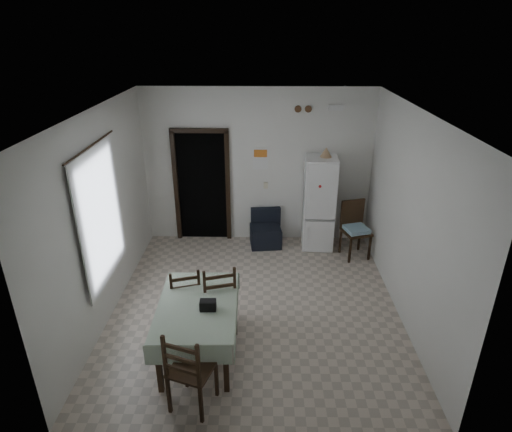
{
  "coord_description": "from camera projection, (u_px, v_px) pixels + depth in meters",
  "views": [
    {
      "loc": [
        0.11,
        -5.32,
        3.88
      ],
      "look_at": [
        0.0,
        0.5,
        1.25
      ],
      "focal_mm": 30.0,
      "sensor_mm": 36.0,
      "label": 1
    }
  ],
  "objects": [
    {
      "name": "black_bag",
      "position": [
        208.0,
        305.0,
        5.09
      ],
      "size": [
        0.2,
        0.12,
        0.13
      ],
      "primitive_type": "cube",
      "rotation": [
        0.0,
        0.0,
        0.03
      ],
      "color": "black",
      "rests_on": "dining_table"
    },
    {
      "name": "wall_front",
      "position": [
        250.0,
        323.0,
        3.8
      ],
      "size": [
        4.2,
        0.02,
        2.9
      ],
      "primitive_type": null,
      "color": "silver",
      "rests_on": "ground"
    },
    {
      "name": "light_switch",
      "position": [
        266.0,
        185.0,
        8.03
      ],
      "size": [
        0.08,
        0.02,
        0.12
      ],
      "primitive_type": "cube",
      "color": "beige",
      "rests_on": "ground"
    },
    {
      "name": "wall_back",
      "position": [
        258.0,
        167.0,
        7.9
      ],
      "size": [
        4.2,
        0.02,
        2.9
      ],
      "primitive_type": null,
      "color": "silver",
      "rests_on": "ground"
    },
    {
      "name": "dining_table",
      "position": [
        199.0,
        329.0,
        5.37
      ],
      "size": [
        0.99,
        1.48,
        0.76
      ],
      "primitive_type": null,
      "rotation": [
        0.0,
        0.0,
        0.03
      ],
      "color": "#A5B89E",
      "rests_on": "ground"
    },
    {
      "name": "calendar_image",
      "position": [
        261.0,
        153.0,
        7.78
      ],
      "size": [
        0.24,
        0.01,
        0.14
      ],
      "primitive_type": "cube",
      "color": "orange",
      "rests_on": "ground"
    },
    {
      "name": "tan_cone",
      "position": [
        326.0,
        152.0,
        7.48
      ],
      "size": [
        0.23,
        0.23,
        0.17
      ],
      "primitive_type": "cone",
      "rotation": [
        0.0,
        0.0,
        0.11
      ],
      "color": "tan",
      "rests_on": "fridge"
    },
    {
      "name": "corner_chair",
      "position": [
        356.0,
        231.0,
        7.6
      ],
      "size": [
        0.55,
        0.55,
        1.03
      ],
      "primitive_type": null,
      "rotation": [
        0.0,
        0.0,
        0.29
      ],
      "color": "black",
      "rests_on": "ground"
    },
    {
      "name": "dining_chair_far_right",
      "position": [
        218.0,
        296.0,
        5.75
      ],
      "size": [
        0.56,
        0.56,
        1.06
      ],
      "primitive_type": null,
      "rotation": [
        0.0,
        0.0,
        3.42
      ],
      "color": "black",
      "rests_on": "ground"
    },
    {
      "name": "navy_seat",
      "position": [
        266.0,
        229.0,
        8.07
      ],
      "size": [
        0.62,
        0.61,
        0.68
      ],
      "primitive_type": null,
      "rotation": [
        0.0,
        0.0,
        0.11
      ],
      "color": "black",
      "rests_on": "ground"
    },
    {
      "name": "emergency_light",
      "position": [
        336.0,
        108.0,
        7.39
      ],
      "size": [
        0.25,
        0.07,
        0.09
      ],
      "primitive_type": "cube",
      "color": "white",
      "rests_on": "ground"
    },
    {
      "name": "ceiling",
      "position": [
        255.0,
        111.0,
        5.26
      ],
      "size": [
        4.2,
        4.5,
        0.02
      ],
      "primitive_type": null,
      "color": "white",
      "rests_on": "ground"
    },
    {
      "name": "curtain_rod",
      "position": [
        91.0,
        146.0,
        5.27
      ],
      "size": [
        0.02,
        1.6,
        0.02
      ],
      "primitive_type": "cylinder",
      "rotation": [
        1.57,
        0.0,
        0.0
      ],
      "color": "black",
      "rests_on": "ground"
    },
    {
      "name": "ground",
      "position": [
        255.0,
        305.0,
        6.45
      ],
      "size": [
        4.5,
        4.5,
        0.0
      ],
      "primitive_type": "plane",
      "color": "#BCAD9A",
      "rests_on": "ground"
    },
    {
      "name": "calendar",
      "position": [
        260.0,
        159.0,
        7.82
      ],
      "size": [
        0.28,
        0.02,
        0.4
      ],
      "primitive_type": "cube",
      "color": "white",
      "rests_on": "ground"
    },
    {
      "name": "wall_left",
      "position": [
        103.0,
        217.0,
        5.89
      ],
      "size": [
        0.02,
        4.5,
        2.9
      ],
      "primitive_type": null,
      "color": "silver",
      "rests_on": "ground"
    },
    {
      "name": "wall_right",
      "position": [
        409.0,
        219.0,
        5.82
      ],
      "size": [
        0.02,
        4.5,
        2.9
      ],
      "primitive_type": null,
      "color": "silver",
      "rests_on": "ground"
    },
    {
      "name": "vent_right",
      "position": [
        308.0,
        109.0,
        7.43
      ],
      "size": [
        0.12,
        0.03,
        0.12
      ],
      "primitive_type": "cylinder",
      "rotation": [
        1.57,
        0.0,
        0.0
      ],
      "color": "#533521",
      "rests_on": "ground"
    },
    {
      "name": "vent_left",
      "position": [
        298.0,
        109.0,
        7.44
      ],
      "size": [
        0.12,
        0.03,
        0.12
      ],
      "primitive_type": "cylinder",
      "rotation": [
        1.57,
        0.0,
        0.0
      ],
      "color": "#533521",
      "rests_on": "ground"
    },
    {
      "name": "curtain",
      "position": [
        101.0,
        216.0,
        5.66
      ],
      "size": [
        0.02,
        1.45,
        1.85
      ],
      "primitive_type": "cube",
      "color": "white",
      "rests_on": "ground"
    },
    {
      "name": "fridge",
      "position": [
        319.0,
        203.0,
        7.83
      ],
      "size": [
        0.59,
        0.59,
        1.74
      ],
      "primitive_type": null,
      "rotation": [
        0.0,
        0.0,
        -0.05
      ],
      "color": "white",
      "rests_on": "ground"
    },
    {
      "name": "dining_chair_far_left",
      "position": [
        185.0,
        296.0,
        5.83
      ],
      "size": [
        0.52,
        0.52,
        0.97
      ],
      "primitive_type": null,
      "rotation": [
        0.0,
        0.0,
        3.43
      ],
      "color": "black",
      "rests_on": "ground"
    },
    {
      "name": "window_recess",
      "position": [
        93.0,
        216.0,
        5.67
      ],
      "size": [
        0.1,
        1.2,
        1.6
      ],
      "primitive_type": "cube",
      "color": "silver",
      "rests_on": "ground"
    },
    {
      "name": "dining_chair_near_head",
      "position": [
        192.0,
        367.0,
        4.57
      ],
      "size": [
        0.57,
        0.57,
        1.04
      ],
      "primitive_type": null,
      "rotation": [
        0.0,
        0.0,
        2.81
      ],
      "color": "black",
      "rests_on": "ground"
    },
    {
      "name": "doorway",
      "position": [
        204.0,
        183.0,
        8.27
      ],
      "size": [
        1.06,
        0.52,
        2.22
      ],
      "color": "black",
      "rests_on": "ground"
    }
  ]
}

